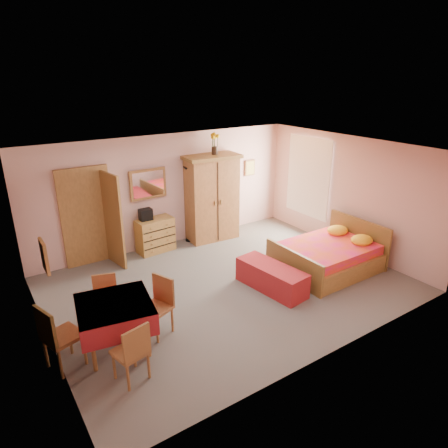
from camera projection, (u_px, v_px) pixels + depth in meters
floor at (228, 285)px, 7.75m from camera, size 6.50×6.50×0.00m
ceiling at (229, 151)px, 6.83m from camera, size 6.50×6.50×0.00m
wall_back at (168, 191)px, 9.24m from camera, size 6.50×0.10×2.60m
wall_front at (333, 277)px, 5.35m from camera, size 6.50×0.10×2.60m
wall_left at (38, 267)px, 5.61m from camera, size 0.10×5.00×2.60m
wall_right at (348, 194)px, 8.98m from camera, size 0.10×5.00×2.60m
doorway at (87, 218)px, 8.33m from camera, size 1.06×0.12×2.15m
window at (309, 177)px, 9.83m from camera, size 0.08×1.40×1.95m
picture_left at (44, 256)px, 5.01m from camera, size 0.04×0.32×0.42m
picture_back at (250, 168)px, 10.34m from camera, size 0.30×0.04×0.40m
chest_of_drawers at (155, 235)px, 9.09m from camera, size 0.86×0.48×0.79m
wall_mirror at (148, 184)px, 8.84m from camera, size 0.86×0.08×0.68m
stereo at (146, 214)px, 8.85m from camera, size 0.28×0.20×0.26m
floor_lamp at (189, 205)px, 9.48m from camera, size 0.26×0.26×1.84m
wardrobe at (212, 198)px, 9.58m from camera, size 1.37×0.77×2.08m
sunflower_vase at (215, 144)px, 9.19m from camera, size 0.21×0.21×0.50m
bed at (327, 249)px, 8.22m from camera, size 2.00×1.58×0.93m
bench at (271, 277)px, 7.54m from camera, size 0.71×1.48×0.48m
dining_table at (116, 326)px, 5.86m from camera, size 1.21×1.21×0.76m
chair_south at (130, 351)px, 5.24m from camera, size 0.48×0.48×0.88m
chair_north at (106, 302)px, 6.42m from camera, size 0.47×0.47×0.83m
chair_west at (63, 335)px, 5.45m from camera, size 0.57×0.57×1.00m
chair_east at (156, 308)px, 6.16m from camera, size 0.55×0.55×0.93m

